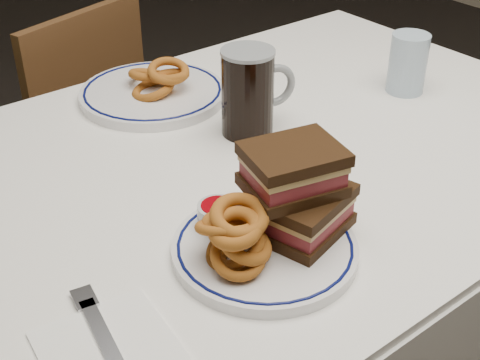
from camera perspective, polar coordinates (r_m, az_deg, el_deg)
dining_table at (r=1.19m, az=1.49°, el=-1.79°), size 1.27×0.87×0.75m
chair_far at (r=1.86m, az=-14.31°, el=3.44°), size 0.46×0.46×0.81m
main_plate at (r=0.90m, az=2.13°, el=-5.84°), size 0.25×0.25×0.02m
reuben_sandwich at (r=0.88m, az=5.04°, el=-0.95°), size 0.15×0.14×0.13m
onion_rings_main at (r=0.84m, az=-0.30°, el=-4.79°), size 0.10×0.11×0.11m
ketchup_ramekin at (r=0.91m, az=-1.89°, el=-2.91°), size 0.06×0.06×0.03m
beer_mug at (r=1.15m, az=0.80°, el=7.57°), size 0.14×0.09×0.15m
water_glass at (r=1.36m, az=14.12°, el=9.63°), size 0.07×0.07×0.12m
far_plate at (r=1.31m, az=-7.45°, el=7.36°), size 0.28×0.28×0.02m
onion_rings_far at (r=1.30m, az=-6.89°, el=8.62°), size 0.12×0.13×0.08m
napkin_fork at (r=0.79m, az=-11.28°, el=-13.72°), size 0.16×0.19×0.01m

